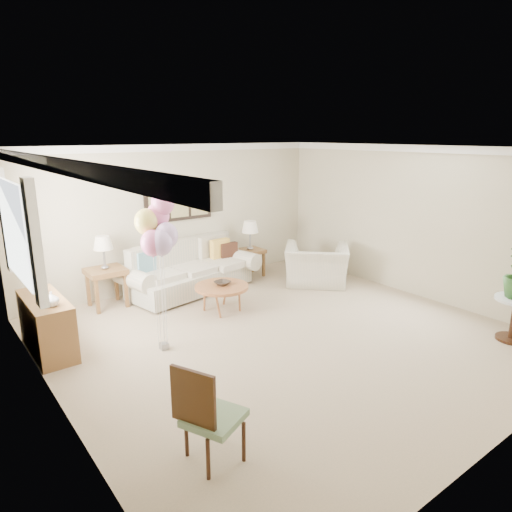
# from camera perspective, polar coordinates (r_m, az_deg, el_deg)

# --- Properties ---
(ground_plane) EXTENTS (6.00, 6.00, 0.00)m
(ground_plane) POSITION_cam_1_polar(r_m,az_deg,el_deg) (6.60, 3.37, -9.90)
(ground_plane) COLOR tan
(room_shell) EXTENTS (6.04, 6.04, 2.60)m
(room_shell) POSITION_cam_1_polar(r_m,az_deg,el_deg) (6.10, 2.25, 4.13)
(room_shell) COLOR beige
(room_shell) RESTS_ON ground
(wall_art_triptych) EXTENTS (1.35, 0.06, 0.65)m
(wall_art_triptych) POSITION_cam_1_polar(r_m,az_deg,el_deg) (8.54, -9.62, 6.55)
(wall_art_triptych) COLOR black
(wall_art_triptych) RESTS_ON ground
(sofa) EXTENTS (2.61, 1.29, 0.91)m
(sofa) POSITION_cam_1_polar(r_m,az_deg,el_deg) (8.33, -8.32, -2.02)
(sofa) COLOR beige
(sofa) RESTS_ON ground
(end_table_left) EXTENTS (0.60, 0.54, 0.65)m
(end_table_left) POSITION_cam_1_polar(r_m,az_deg,el_deg) (7.85, -18.27, -2.27)
(end_table_left) COLOR brown
(end_table_left) RESTS_ON ground
(end_table_right) EXTENTS (0.50, 0.46, 0.55)m
(end_table_right) POSITION_cam_1_polar(r_m,az_deg,el_deg) (9.11, -0.74, 0.29)
(end_table_right) COLOR brown
(end_table_right) RESTS_ON ground
(lamp_left) EXTENTS (0.31, 0.31, 0.55)m
(lamp_left) POSITION_cam_1_polar(r_m,az_deg,el_deg) (7.71, -18.58, 1.45)
(lamp_left) COLOR gray
(lamp_left) RESTS_ON end_table_left
(lamp_right) EXTENTS (0.33, 0.33, 0.58)m
(lamp_right) POSITION_cam_1_polar(r_m,az_deg,el_deg) (8.99, -0.75, 3.55)
(lamp_right) COLOR gray
(lamp_right) RESTS_ON end_table_right
(coffee_table) EXTENTS (0.86, 0.86, 0.44)m
(coffee_table) POSITION_cam_1_polar(r_m,az_deg,el_deg) (7.33, -4.31, -3.95)
(coffee_table) COLOR #A86642
(coffee_table) RESTS_ON ground
(decor_bowl) EXTENTS (0.29, 0.29, 0.06)m
(decor_bowl) POSITION_cam_1_polar(r_m,az_deg,el_deg) (7.33, -4.23, -3.39)
(decor_bowl) COLOR black
(decor_bowl) RESTS_ON coffee_table
(armchair) EXTENTS (1.53, 1.52, 0.75)m
(armchair) POSITION_cam_1_polar(r_m,az_deg,el_deg) (8.71, 7.55, -1.13)
(armchair) COLOR beige
(armchair) RESTS_ON ground
(accent_chair) EXTENTS (0.60, 0.60, 0.93)m
(accent_chair) POSITION_cam_1_polar(r_m,az_deg,el_deg) (4.12, -6.11, -18.93)
(accent_chair) COLOR gray
(accent_chair) RESTS_ON ground
(credenza) EXTENTS (0.46, 1.20, 0.74)m
(credenza) POSITION_cam_1_polar(r_m,az_deg,el_deg) (6.58, -24.67, -7.88)
(credenza) COLOR brown
(credenza) RESTS_ON ground
(vase_white) EXTENTS (0.18, 0.18, 0.18)m
(vase_white) POSITION_cam_1_polar(r_m,az_deg,el_deg) (6.11, -24.20, -4.92)
(vase_white) COLOR silver
(vase_white) RESTS_ON credenza
(vase_sage) EXTENTS (0.22, 0.22, 0.18)m
(vase_sage) POSITION_cam_1_polar(r_m,az_deg,el_deg) (6.68, -25.46, -3.45)
(vase_sage) COLOR silver
(vase_sage) RESTS_ON credenza
(balloon_cluster) EXTENTS (0.52, 0.56, 2.11)m
(balloon_cluster) POSITION_cam_1_polar(r_m,az_deg,el_deg) (5.83, -12.17, 3.50)
(balloon_cluster) COLOR gray
(balloon_cluster) RESTS_ON ground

